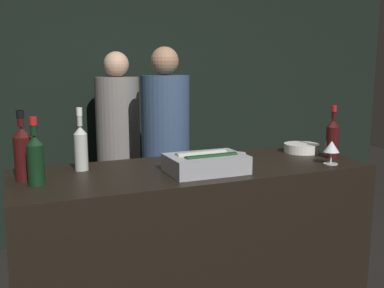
% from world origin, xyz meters
% --- Properties ---
extents(wall_back_chalkboard, '(6.40, 0.06, 2.80)m').
position_xyz_m(wall_back_chalkboard, '(0.00, 2.29, 1.40)').
color(wall_back_chalkboard, black).
rests_on(wall_back_chalkboard, ground_plane).
extents(bar_counter, '(1.86, 0.68, 1.07)m').
position_xyz_m(bar_counter, '(0.00, 0.34, 0.54)').
color(bar_counter, black).
rests_on(bar_counter, ground_plane).
extents(ice_bin_with_bottles, '(0.39, 0.26, 0.10)m').
position_xyz_m(ice_bin_with_bottles, '(0.01, 0.21, 1.13)').
color(ice_bin_with_bottles, '#9EA0A5').
rests_on(ice_bin_with_bottles, bar_counter).
extents(bowl_white, '(0.21, 0.21, 0.06)m').
position_xyz_m(bowl_white, '(0.78, 0.46, 1.10)').
color(bowl_white, silver).
rests_on(bowl_white, bar_counter).
extents(wine_glass, '(0.09, 0.09, 0.13)m').
position_xyz_m(wine_glass, '(0.72, 0.12, 1.17)').
color(wine_glass, silver).
rests_on(wine_glass, bar_counter).
extents(candle_votive, '(0.08, 0.08, 0.06)m').
position_xyz_m(candle_votive, '(0.27, 0.34, 1.10)').
color(candle_votive, silver).
rests_on(candle_votive, bar_counter).
extents(red_wine_bottle_tall, '(0.08, 0.08, 0.31)m').
position_xyz_m(red_wine_bottle_tall, '(0.84, 0.25, 1.20)').
color(red_wine_bottle_tall, '#380F0F').
rests_on(red_wine_bottle_tall, bar_counter).
extents(red_wine_bottle_black_foil, '(0.08, 0.08, 0.33)m').
position_xyz_m(red_wine_bottle_black_foil, '(-0.84, 0.41, 1.21)').
color(red_wine_bottle_black_foil, '#380F0F').
rests_on(red_wine_bottle_black_foil, bar_counter).
extents(red_wine_bottle_burgundy, '(0.07, 0.07, 0.31)m').
position_xyz_m(red_wine_bottle_burgundy, '(-0.79, 0.30, 1.20)').
color(red_wine_bottle_burgundy, black).
rests_on(red_wine_bottle_burgundy, bar_counter).
extents(white_wine_bottle, '(0.07, 0.07, 0.32)m').
position_xyz_m(white_wine_bottle, '(-0.56, 0.51, 1.20)').
color(white_wine_bottle, '#B2B7AD').
rests_on(white_wine_bottle, bar_counter).
extents(person_in_hoodie, '(0.37, 0.37, 1.75)m').
position_xyz_m(person_in_hoodie, '(0.19, 1.35, 0.98)').
color(person_in_hoodie, black).
rests_on(person_in_hoodie, ground_plane).
extents(person_blond_tee, '(0.37, 0.37, 1.73)m').
position_xyz_m(person_blond_tee, '(-0.05, 1.88, 0.97)').
color(person_blond_tee, black).
rests_on(person_blond_tee, ground_plane).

